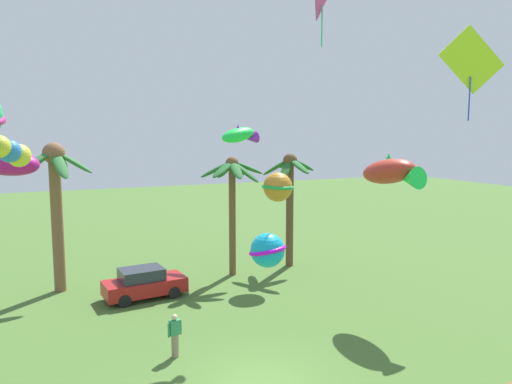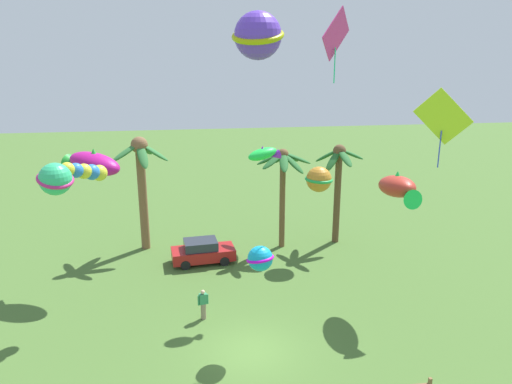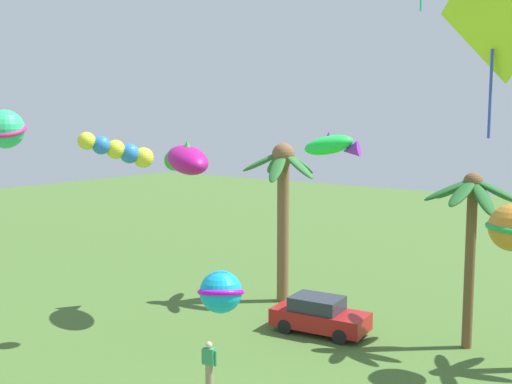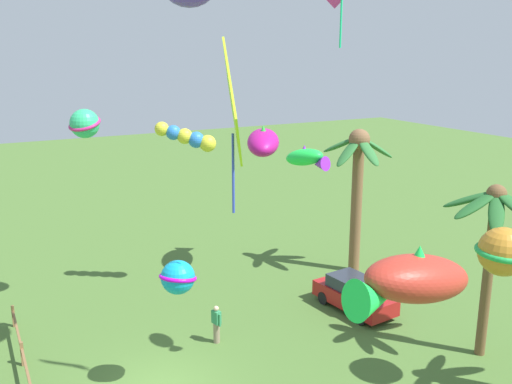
% 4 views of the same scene
% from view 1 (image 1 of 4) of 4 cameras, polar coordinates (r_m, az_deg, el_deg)
% --- Properties ---
extents(palm_tree_0, '(3.39, 3.71, 6.87)m').
position_cam_1_polar(palm_tree_0, '(28.65, 4.07, 0.85)').
color(palm_tree_0, brown).
rests_on(palm_tree_0, ground).
extents(palm_tree_1, '(3.69, 3.66, 7.60)m').
position_cam_1_polar(palm_tree_1, '(25.83, -22.93, 0.54)').
color(palm_tree_1, brown).
rests_on(palm_tree_1, ground).
extents(palm_tree_2, '(3.65, 3.60, 6.76)m').
position_cam_1_polar(palm_tree_2, '(26.69, -2.81, 0.97)').
color(palm_tree_2, brown).
rests_on(palm_tree_2, ground).
extents(parked_car_0, '(4.06, 2.11, 1.51)m').
position_cam_1_polar(parked_car_0, '(24.31, -13.28, -10.59)').
color(parked_car_0, '#A51919').
rests_on(parked_car_0, ground).
extents(spectator_0, '(0.54, 0.31, 1.59)m').
position_cam_1_polar(spectator_0, '(18.08, -9.70, -16.56)').
color(spectator_0, gray).
rests_on(spectator_0, ground).
extents(kite_fish_0, '(1.61, 3.51, 1.58)m').
position_cam_1_polar(kite_fish_0, '(21.78, 15.91, 2.31)').
color(kite_fish_0, '#B73023').
extents(kite_tube_2, '(1.75, 2.55, 1.39)m').
position_cam_1_polar(kite_tube_2, '(17.19, -28.21, 4.71)').
color(kite_tube_2, yellow).
extents(kite_ball_4, '(2.10, 2.10, 1.60)m').
position_cam_1_polar(kite_ball_4, '(25.80, 2.63, 0.60)').
color(kite_ball_4, '#C68026').
extents(kite_ball_5, '(1.74, 1.74, 1.13)m').
position_cam_1_polar(kite_ball_5, '(15.60, 1.40, -6.99)').
color(kite_ball_5, '#11A2D3').
extents(kite_fish_6, '(1.90, 1.17, 0.85)m').
position_cam_1_polar(kite_fish_6, '(19.47, -1.93, 6.82)').
color(kite_fish_6, '#1EE345').
extents(kite_diamond_8, '(2.16, 0.93, 3.22)m').
position_cam_1_polar(kite_diamond_8, '(18.53, 24.41, 14.09)').
color(kite_diamond_8, '#C1EE24').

